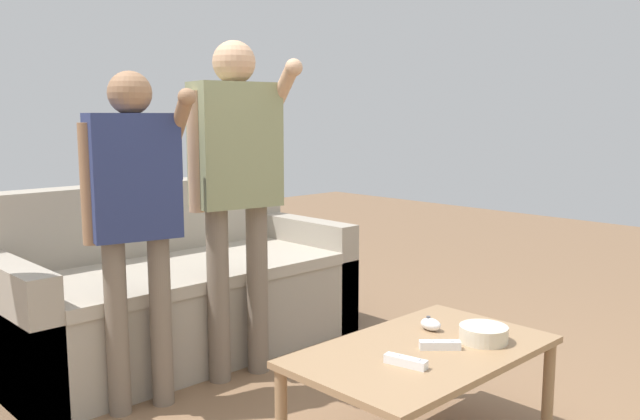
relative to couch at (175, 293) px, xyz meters
The scene contains 8 objects.
couch is the anchor object (origin of this frame).
coffee_table 1.61m from the couch, 88.45° to the right, with size 0.97×0.58×0.42m.
snack_bowl 1.75m from the couch, 81.46° to the right, with size 0.18×0.18×0.06m, color beige.
game_remote_nunchuk 1.53m from the couch, 81.58° to the right, with size 0.06×0.09×0.05m.
player_center 0.88m from the couch, 87.76° to the right, with size 0.46×0.40×1.58m.
player_left 0.94m from the couch, 132.80° to the right, with size 0.41×0.37×1.42m.
game_remote_wand_near 1.66m from the couch, 87.30° to the right, with size 0.13×0.13×0.03m.
game_remote_wand_far 1.68m from the couch, 94.62° to the right, with size 0.07×0.15×0.03m.
Camera 1 is at (-1.63, -1.53, 1.25)m, focal length 36.66 mm.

